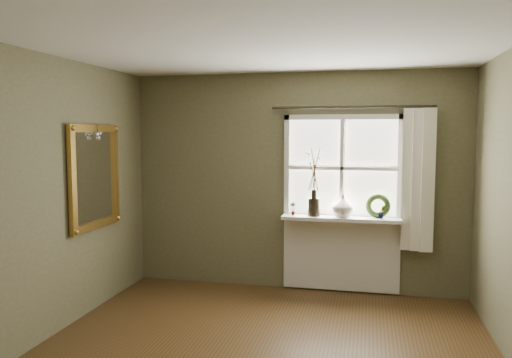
{
  "coord_description": "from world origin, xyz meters",
  "views": [
    {
      "loc": [
        0.85,
        -3.65,
        1.89
      ],
      "look_at": [
        -0.33,
        1.55,
        1.39
      ],
      "focal_mm": 35.0,
      "sensor_mm": 36.0,
      "label": 1
    }
  ],
  "objects_px": {
    "dark_jug": "(314,207)",
    "wreath": "(378,208)",
    "cream_vase": "(343,206)",
    "gilt_mirror": "(95,176)"
  },
  "relations": [
    {
      "from": "dark_jug",
      "to": "cream_vase",
      "type": "xyz_separation_m",
      "value": [
        0.33,
        0.0,
        0.03
      ]
    },
    {
      "from": "dark_jug",
      "to": "gilt_mirror",
      "type": "distance_m",
      "value": 2.47
    },
    {
      "from": "wreath",
      "to": "gilt_mirror",
      "type": "xyz_separation_m",
      "value": [
        -2.93,
        -1.08,
        0.4
      ]
    },
    {
      "from": "dark_jug",
      "to": "cream_vase",
      "type": "relative_size",
      "value": 0.81
    },
    {
      "from": "dark_jug",
      "to": "wreath",
      "type": "bearing_deg",
      "value": 3.15
    },
    {
      "from": "wreath",
      "to": "gilt_mirror",
      "type": "relative_size",
      "value": 0.25
    },
    {
      "from": "cream_vase",
      "to": "wreath",
      "type": "relative_size",
      "value": 0.94
    },
    {
      "from": "dark_jug",
      "to": "gilt_mirror",
      "type": "bearing_deg",
      "value": -154.68
    },
    {
      "from": "dark_jug",
      "to": "wreath",
      "type": "distance_m",
      "value": 0.73
    },
    {
      "from": "wreath",
      "to": "dark_jug",
      "type": "bearing_deg",
      "value": -171.32
    }
  ]
}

